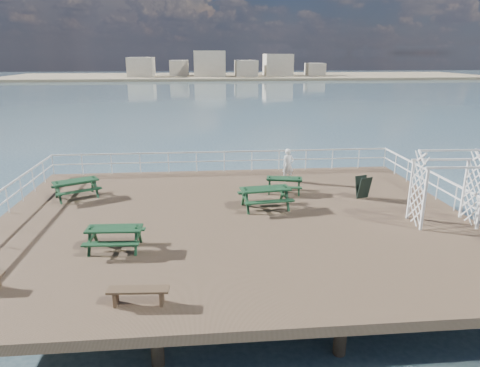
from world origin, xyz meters
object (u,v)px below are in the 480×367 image
picnic_table_c (284,182)px  person (288,165)px  picnic_table_a (76,185)px  picnic_table_b (265,194)px  trellis_arbor (445,191)px  flat_bench_near (138,293)px  picnic_table_d (115,234)px

picnic_table_c → person: size_ratio=1.12×
picnic_table_a → picnic_table_b: bearing=-41.7°
trellis_arbor → person: 7.49m
picnic_table_b → person: person is taller
picnic_table_c → trellis_arbor: trellis_arbor is taller
picnic_table_c → flat_bench_near: (-5.34, -8.61, -0.16)m
picnic_table_d → person: 9.95m
picnic_table_d → flat_bench_near: size_ratio=1.16×
picnic_table_d → flat_bench_near: picnic_table_d is taller
picnic_table_c → person: 1.81m
flat_bench_near → trellis_arbor: trellis_arbor is taller
flat_bench_near → picnic_table_b: bearing=61.3°
picnic_table_b → picnic_table_d: size_ratio=1.20×
picnic_table_c → trellis_arbor: size_ratio=0.65×
picnic_table_a → trellis_arbor: (14.27, -4.28, 0.68)m
picnic_table_c → picnic_table_d: size_ratio=1.01×
picnic_table_d → trellis_arbor: bearing=8.3°
picnic_table_a → flat_bench_near: bearing=-93.7°
picnic_table_a → picnic_table_b: 8.26m
picnic_table_a → trellis_arbor: trellis_arbor is taller
picnic_table_b → person: size_ratio=1.33×
trellis_arbor → picnic_table_b: bearing=162.9°
picnic_table_b → trellis_arbor: trellis_arbor is taller
picnic_table_a → picnic_table_b: picnic_table_b is taller
picnic_table_d → picnic_table_c: bearing=42.0°
picnic_table_a → picnic_table_c: (9.16, -0.08, -0.08)m
picnic_table_d → person: (7.03, 7.03, 0.27)m
picnic_table_b → picnic_table_d: (-5.36, -3.36, -0.08)m
picnic_table_c → trellis_arbor: 6.65m
picnic_table_c → trellis_arbor: bearing=-27.5°
picnic_table_b → trellis_arbor: bearing=-26.7°
flat_bench_near → picnic_table_a: bearing=117.2°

